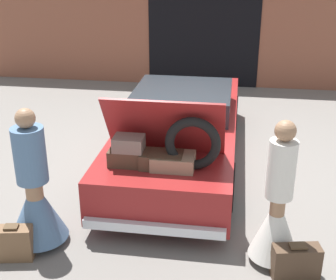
{
  "coord_description": "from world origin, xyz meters",
  "views": [
    {
      "loc": [
        0.89,
        -7.26,
        3.45
      ],
      "look_at": [
        0.0,
        -1.39,
        0.94
      ],
      "focal_mm": 50.0,
      "sensor_mm": 36.0,
      "label": 1
    }
  ],
  "objects": [
    {
      "name": "person_left",
      "position": [
        -1.42,
        -2.65,
        0.62
      ],
      "size": [
        0.72,
        0.72,
        1.76
      ],
      "rotation": [
        0.0,
        0.0,
        -1.37
      ],
      "color": "#997051",
      "rests_on": "ground_plane"
    },
    {
      "name": "ground_plane",
      "position": [
        0.0,
        0.0,
        0.0
      ],
      "size": [
        40.0,
        40.0,
        0.0
      ],
      "primitive_type": "plane",
      "color": "slate"
    },
    {
      "name": "suitcase_beside_left_person",
      "position": [
        -1.58,
        -3.01,
        0.21
      ],
      "size": [
        0.47,
        0.28,
        0.45
      ],
      "color": "brown",
      "rests_on": "ground_plane"
    },
    {
      "name": "car",
      "position": [
        0.0,
        -0.03,
        0.57
      ],
      "size": [
        1.88,
        5.14,
        1.7
      ],
      "color": "maroon",
      "rests_on": "ground_plane"
    },
    {
      "name": "person_right",
      "position": [
        1.42,
        -2.59,
        0.63
      ],
      "size": [
        0.58,
        0.58,
        1.76
      ],
      "rotation": [
        0.0,
        0.0,
        1.37
      ],
      "color": "#997051",
      "rests_on": "ground_plane"
    },
    {
      "name": "suitcase_beside_right_person",
      "position": [
        1.65,
        -2.87,
        0.2
      ],
      "size": [
        0.55,
        0.31,
        0.43
      ],
      "color": "#473323",
      "rests_on": "ground_plane"
    },
    {
      "name": "garage_wall_back",
      "position": [
        0.0,
        4.68,
        1.39
      ],
      "size": [
        12.0,
        0.14,
        2.8
      ],
      "color": "brown",
      "rests_on": "ground_plane"
    }
  ]
}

